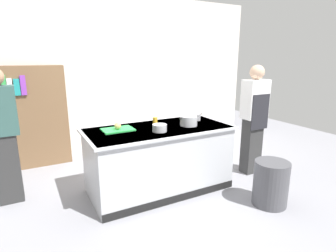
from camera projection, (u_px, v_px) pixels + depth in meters
ground_plane at (159, 188)px, 3.90m from camera, size 10.00×10.00×0.00m
back_wall at (111, 74)px, 5.32m from camera, size 6.40×0.12×3.00m
counter_island at (159, 158)px, 3.78m from camera, size 1.98×0.98×0.90m
cutting_board at (118, 130)px, 3.55m from camera, size 0.40×0.28×0.02m
onion at (118, 126)px, 3.51m from camera, size 0.09×0.09×0.09m
stock_pot at (189, 121)px, 3.78m from camera, size 0.31×0.24×0.14m
sauce_pan at (195, 117)px, 4.11m from camera, size 0.23×0.16×0.10m
mixing_bowl at (160, 128)px, 3.49m from camera, size 0.19×0.19×0.09m
juice_cup at (155, 121)px, 3.87m from camera, size 0.07×0.07×0.10m
trash_bin at (271, 183)px, 3.42m from camera, size 0.43×0.43×0.58m
person_chef at (254, 117)px, 4.24m from camera, size 0.38×0.25×1.72m
person_guest at (3, 134)px, 3.34m from camera, size 0.38×0.24×1.72m
bookshelf at (32, 117)px, 4.54m from camera, size 1.10×0.31×1.70m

